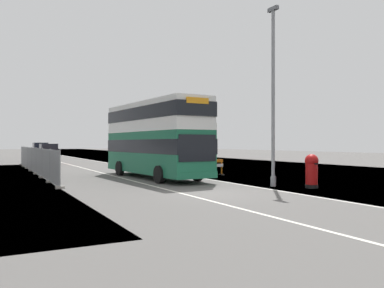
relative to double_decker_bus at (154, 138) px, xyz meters
name	(u,v)px	position (x,y,z in m)	size (l,w,h in m)	color
ground	(223,193)	(0.00, -8.29, -2.63)	(140.00, 280.00, 0.10)	#565451
double_decker_bus	(154,138)	(0.00, 0.00, 0.00)	(3.21, 10.87, 4.85)	#196042
lamppost_foreground	(273,101)	(3.60, -7.50, 1.85)	(0.29, 0.70, 9.35)	gray
red_pillar_postbox	(312,169)	(4.82, -9.00, -1.65)	(0.67, 0.67, 1.70)	black
roadworks_barrier	(212,165)	(4.16, -0.31, -1.87)	(1.93, 0.70, 1.12)	orange
construction_site_fence	(34,160)	(-6.42, 8.47, -1.65)	(0.44, 24.00, 1.94)	#A8AAAD
car_oncoming_near	(49,155)	(-3.84, 19.92, -1.57)	(1.96, 3.84, 2.18)	maroon
car_receding_mid	(40,152)	(-3.63, 28.76, -1.50)	(1.97, 3.91, 2.31)	navy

